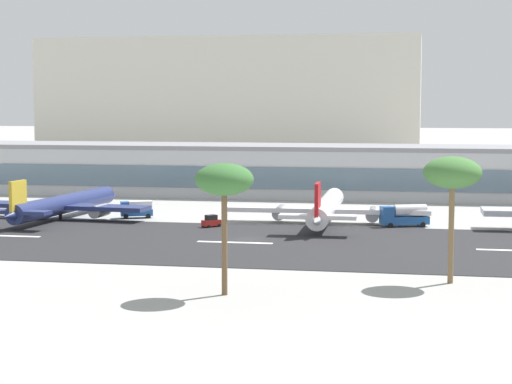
# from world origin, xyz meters

# --- Properties ---
(ground_plane) EXTENTS (1400.00, 1400.00, 0.00)m
(ground_plane) POSITION_xyz_m (0.00, 0.00, 0.00)
(ground_plane) COLOR #9E9E99
(runway_strip) EXTENTS (800.00, 43.04, 0.08)m
(runway_strip) POSITION_xyz_m (0.00, -3.99, 0.04)
(runway_strip) COLOR #262628
(runway_strip) RESTS_ON ground_plane
(runway_centreline_dash_3) EXTENTS (12.00, 1.20, 0.01)m
(runway_centreline_dash_3) POSITION_xyz_m (-39.56, -3.99, 0.09)
(runway_centreline_dash_3) COLOR white
(runway_centreline_dash_3) RESTS_ON runway_strip
(runway_centreline_dash_4) EXTENTS (12.00, 1.20, 0.01)m
(runway_centreline_dash_4) POSITION_xyz_m (-1.19, -3.99, 0.09)
(runway_centreline_dash_4) COLOR white
(runway_centreline_dash_4) RESTS_ON runway_strip
(terminal_building) EXTENTS (164.82, 22.85, 11.97)m
(terminal_building) POSITION_xyz_m (-11.79, 71.12, 5.99)
(terminal_building) COLOR #B7BABC
(terminal_building) RESTS_ON ground_plane
(distant_hotel_block) EXTENTS (141.72, 34.11, 45.94)m
(distant_hotel_block) POSITION_xyz_m (-44.91, 193.43, 22.97)
(distant_hotel_block) COLOR beige
(distant_hotel_block) RESTS_ON ground_plane
(airliner_gold_tail_gate_1) EXTENTS (34.03, 40.92, 8.55)m
(airliner_gold_tail_gate_1) POSITION_xyz_m (-39.15, 18.05, 2.72)
(airliner_gold_tail_gate_1) COLOR navy
(airliner_gold_tail_gate_1) RESTS_ON ground_plane
(airliner_red_tail_gate_2) EXTENTS (37.42, 42.10, 8.78)m
(airliner_red_tail_gate_2) POSITION_xyz_m (10.33, 20.85, 2.80)
(airliner_red_tail_gate_2) COLOR white
(airliner_red_tail_gate_2) RESTS_ON ground_plane
(service_baggage_tug_0) EXTENTS (3.33, 3.45, 2.20)m
(service_baggage_tug_0) POSITION_xyz_m (-8.96, 12.75, 1.05)
(service_baggage_tug_0) COLOR #B2231E
(service_baggage_tug_0) RESTS_ON ground_plane
(service_fuel_truck_1) EXTENTS (8.88, 5.36, 3.95)m
(service_fuel_truck_1) POSITION_xyz_m (24.35, 19.86, 2.03)
(service_fuel_truck_1) COLOR #23569E
(service_fuel_truck_1) RESTS_ON ground_plane
(service_box_truck_2) EXTENTS (6.46, 4.51, 3.25)m
(service_box_truck_2) POSITION_xyz_m (-26.00, 23.05, 1.79)
(service_box_truck_2) COLOR #23569E
(service_box_truck_2) RESTS_ON ground_plane
(palm_tree_0) EXTENTS (6.97, 6.97, 15.34)m
(palm_tree_0) POSITION_xyz_m (30.98, -30.29, 13.21)
(palm_tree_0) COLOR brown
(palm_tree_0) RESTS_ON ground_plane
(palm_tree_2) EXTENTS (6.63, 6.63, 14.98)m
(palm_tree_2) POSITION_xyz_m (5.63, -41.89, 12.93)
(palm_tree_2) COLOR brown
(palm_tree_2) RESTS_ON ground_plane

